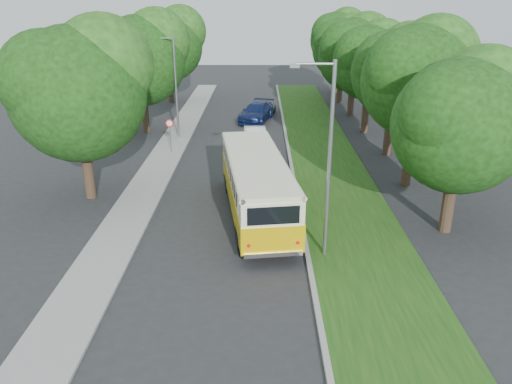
{
  "coord_description": "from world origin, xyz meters",
  "views": [
    {
      "loc": [
        1.61,
        -20.9,
        10.11
      ],
      "look_at": [
        1.42,
        1.02,
        1.5
      ],
      "focal_mm": 35.0,
      "sensor_mm": 36.0,
      "label": 1
    }
  ],
  "objects_px": {
    "vintage_bus": "(256,187)",
    "car_white": "(255,139)",
    "lamppost_far": "(174,84)",
    "car_grey": "(260,109)",
    "car_blue": "(257,112)",
    "lamppost_near": "(327,156)",
    "car_silver": "(269,153)"
  },
  "relations": [
    {
      "from": "lamppost_far",
      "to": "car_grey",
      "type": "relative_size",
      "value": 1.7
    },
    {
      "from": "car_silver",
      "to": "car_white",
      "type": "bearing_deg",
      "value": 102.47
    },
    {
      "from": "lamppost_near",
      "to": "car_grey",
      "type": "bearing_deg",
      "value": 95.6
    },
    {
      "from": "lamppost_near",
      "to": "car_blue",
      "type": "bearing_deg",
      "value": 96.82
    },
    {
      "from": "lamppost_far",
      "to": "car_silver",
      "type": "height_order",
      "value": "lamppost_far"
    },
    {
      "from": "lamppost_near",
      "to": "vintage_bus",
      "type": "distance_m",
      "value": 5.67
    },
    {
      "from": "vintage_bus",
      "to": "car_grey",
      "type": "relative_size",
      "value": 2.34
    },
    {
      "from": "lamppost_far",
      "to": "car_white",
      "type": "relative_size",
      "value": 1.7
    },
    {
      "from": "lamppost_far",
      "to": "car_blue",
      "type": "distance_m",
      "value": 9.01
    },
    {
      "from": "lamppost_far",
      "to": "car_silver",
      "type": "relative_size",
      "value": 1.95
    },
    {
      "from": "car_silver",
      "to": "lamppost_near",
      "type": "bearing_deg",
      "value": -84.58
    },
    {
      "from": "vintage_bus",
      "to": "car_silver",
      "type": "bearing_deg",
      "value": 77.25
    },
    {
      "from": "vintage_bus",
      "to": "car_white",
      "type": "height_order",
      "value": "vintage_bus"
    },
    {
      "from": "lamppost_far",
      "to": "car_silver",
      "type": "distance_m",
      "value": 9.68
    },
    {
      "from": "car_silver",
      "to": "car_white",
      "type": "distance_m",
      "value": 3.38
    },
    {
      "from": "lamppost_far",
      "to": "car_blue",
      "type": "xyz_separation_m",
      "value": [
        6.0,
        5.83,
        -3.35
      ]
    },
    {
      "from": "car_grey",
      "to": "car_silver",
      "type": "bearing_deg",
      "value": -73.5
    },
    {
      "from": "lamppost_near",
      "to": "car_blue",
      "type": "distance_m",
      "value": 24.76
    },
    {
      "from": "lamppost_far",
      "to": "lamppost_near",
      "type": "bearing_deg",
      "value": -64.29
    },
    {
      "from": "lamppost_far",
      "to": "vintage_bus",
      "type": "bearing_deg",
      "value": -66.98
    },
    {
      "from": "vintage_bus",
      "to": "car_grey",
      "type": "xyz_separation_m",
      "value": [
        0.19,
        22.21,
        -0.92
      ]
    },
    {
      "from": "lamppost_near",
      "to": "car_grey",
      "type": "distance_m",
      "value": 26.65
    },
    {
      "from": "vintage_bus",
      "to": "car_white",
      "type": "xyz_separation_m",
      "value": [
        -0.21,
        11.81,
        -0.81
      ]
    },
    {
      "from": "vintage_bus",
      "to": "car_white",
      "type": "relative_size",
      "value": 2.34
    },
    {
      "from": "car_blue",
      "to": "car_grey",
      "type": "relative_size",
      "value": 1.19
    },
    {
      "from": "car_silver",
      "to": "car_white",
      "type": "height_order",
      "value": "car_white"
    },
    {
      "from": "car_white",
      "to": "car_silver",
      "type": "bearing_deg",
      "value": -75.83
    },
    {
      "from": "lamppost_far",
      "to": "vintage_bus",
      "type": "height_order",
      "value": "lamppost_far"
    },
    {
      "from": "lamppost_far",
      "to": "car_grey",
      "type": "xyz_separation_m",
      "value": [
        6.33,
        7.76,
        -3.5
      ]
    },
    {
      "from": "car_silver",
      "to": "car_blue",
      "type": "bearing_deg",
      "value": 90.57
    },
    {
      "from": "lamppost_near",
      "to": "car_white",
      "type": "distance_m",
      "value": 16.55
    },
    {
      "from": "vintage_bus",
      "to": "car_blue",
      "type": "xyz_separation_m",
      "value": [
        -0.14,
        20.27,
        -0.77
      ]
    }
  ]
}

